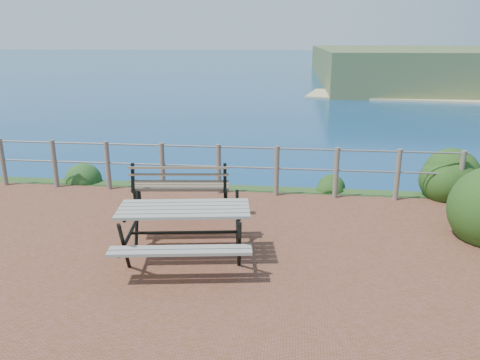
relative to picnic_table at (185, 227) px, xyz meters
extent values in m
cube|color=brown|center=(-0.01, -0.39, -0.48)|extent=(10.00, 7.00, 0.12)
plane|color=#155880|center=(-0.01, 199.61, -0.48)|extent=(1200.00, 1200.00, 0.00)
cylinder|color=#6B5B4C|center=(-4.61, 2.96, 0.04)|extent=(0.10, 0.10, 1.00)
cylinder|color=#6B5B4C|center=(-3.46, 2.96, 0.04)|extent=(0.10, 0.10, 1.00)
cylinder|color=#6B5B4C|center=(-2.31, 2.96, 0.04)|extent=(0.10, 0.10, 1.00)
cylinder|color=#6B5B4C|center=(-1.16, 2.96, 0.04)|extent=(0.10, 0.10, 1.00)
cylinder|color=#6B5B4C|center=(-0.01, 2.96, 0.04)|extent=(0.10, 0.10, 1.00)
cylinder|color=#6B5B4C|center=(1.14, 2.96, 0.04)|extent=(0.10, 0.10, 1.00)
cylinder|color=#6B5B4C|center=(2.29, 2.96, 0.04)|extent=(0.10, 0.10, 1.00)
cylinder|color=#6B5B4C|center=(3.44, 2.96, 0.04)|extent=(0.10, 0.10, 1.00)
cylinder|color=#6B5B4C|center=(4.59, 2.96, 0.04)|extent=(0.10, 0.10, 1.00)
cylinder|color=slate|center=(-0.01, 2.96, 0.49)|extent=(9.40, 0.04, 0.04)
cylinder|color=slate|center=(-0.01, 2.96, 0.09)|extent=(9.40, 0.04, 0.04)
cube|color=gray|center=(0.00, 0.00, 0.27)|extent=(1.88, 1.00, 0.04)
cube|color=gray|center=(0.00, 0.00, -0.03)|extent=(1.81, 0.53, 0.04)
cube|color=gray|center=(0.00, 0.00, -0.03)|extent=(1.81, 0.53, 0.04)
cylinder|color=black|center=(0.00, 0.00, -0.08)|extent=(1.53, 0.28, 0.04)
cube|color=brown|center=(-0.49, 1.80, 0.00)|extent=(1.74, 0.62, 0.04)
cube|color=brown|center=(-0.49, 1.80, 0.30)|extent=(1.70, 0.33, 0.39)
cube|color=black|center=(-0.49, 1.80, -0.23)|extent=(0.06, 0.07, 0.47)
cube|color=black|center=(-0.49, 1.80, -0.23)|extent=(0.06, 0.07, 0.47)
cube|color=black|center=(-0.49, 1.80, -0.23)|extent=(0.06, 0.07, 0.47)
cube|color=black|center=(-0.49, 1.80, -0.23)|extent=(0.06, 0.07, 0.47)
ellipsoid|color=#1C4415|center=(4.71, 3.22, -0.48)|extent=(1.19, 1.19, 1.69)
ellipsoid|color=#24521E|center=(-3.34, 3.58, -0.48)|extent=(0.83, 0.83, 0.59)
ellipsoid|color=#1C4415|center=(2.39, 3.66, -0.48)|extent=(0.67, 0.67, 0.37)
camera|label=1|loc=(1.49, -5.89, 2.49)|focal=35.00mm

